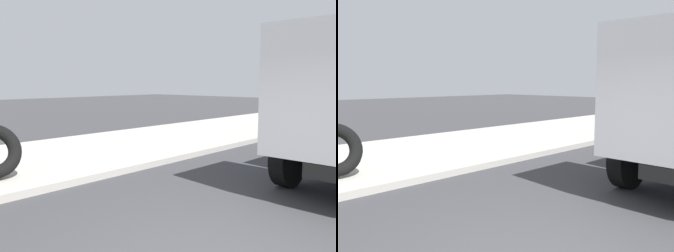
% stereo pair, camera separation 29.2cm
% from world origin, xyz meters
% --- Properties ---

